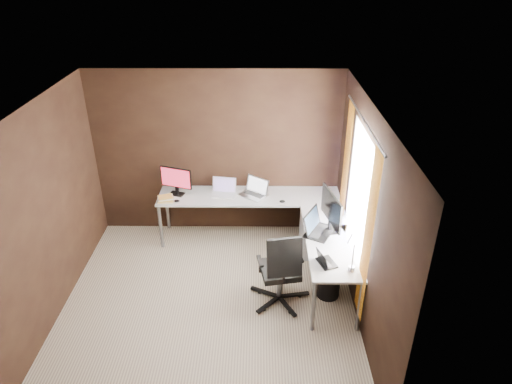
# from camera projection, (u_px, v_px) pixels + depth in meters

# --- Properties ---
(room) EXTENTS (3.60, 3.60, 2.50)m
(room) POSITION_uv_depth(u_px,v_px,m) (235.00, 214.00, 5.14)
(room) COLOR beige
(room) RESTS_ON ground
(desk) EXTENTS (2.65, 2.25, 0.73)m
(desk) POSITION_uv_depth(u_px,v_px,m) (275.00, 215.00, 6.27)
(desk) COLOR silver
(desk) RESTS_ON ground
(drawer_pedestal) EXTENTS (0.42, 0.50, 0.60)m
(drawer_pedestal) POSITION_uv_depth(u_px,v_px,m) (315.00, 234.00, 6.55)
(drawer_pedestal) COLOR silver
(drawer_pedestal) RESTS_ON ground
(monitor_left) EXTENTS (0.46, 0.21, 0.42)m
(monitor_left) POSITION_uv_depth(u_px,v_px,m) (176.00, 179.00, 6.59)
(monitor_left) COLOR black
(monitor_left) RESTS_ON desk
(monitor_right) EXTENTS (0.21, 0.64, 0.53)m
(monitor_right) POSITION_uv_depth(u_px,v_px,m) (331.00, 210.00, 5.71)
(monitor_right) COLOR black
(monitor_right) RESTS_ON desk
(laptop_white) EXTENTS (0.38, 0.30, 0.23)m
(laptop_white) POSITION_uv_depth(u_px,v_px,m) (224.00, 191.00, 6.68)
(laptop_white) COLOR silver
(laptop_white) RESTS_ON desk
(laptop_silver) EXTENTS (0.46, 0.44, 0.25)m
(laptop_silver) POSITION_uv_depth(u_px,v_px,m) (255.00, 191.00, 6.65)
(laptop_silver) COLOR silver
(laptop_silver) RESTS_ON desk
(laptop_black_big) EXTENTS (0.47, 0.52, 0.28)m
(laptop_black_big) POSITION_uv_depth(u_px,v_px,m) (317.00, 228.00, 5.78)
(laptop_black_big) COLOR black
(laptop_black_big) RESTS_ON desk
(laptop_black_small) EXTENTS (0.25, 0.29, 0.17)m
(laptop_black_small) POSITION_uv_depth(u_px,v_px,m) (325.00, 261.00, 5.21)
(laptop_black_small) COLOR black
(laptop_black_small) RESTS_ON desk
(book_stack) EXTENTS (0.25, 0.22, 0.07)m
(book_stack) POSITION_uv_depth(u_px,v_px,m) (165.00, 199.00, 6.50)
(book_stack) COLOR tan
(book_stack) RESTS_ON desk
(mouse_left) EXTENTS (0.09, 0.07, 0.03)m
(mouse_left) POSITION_uv_depth(u_px,v_px,m) (177.00, 201.00, 6.48)
(mouse_left) COLOR black
(mouse_left) RESTS_ON desk
(mouse_corner) EXTENTS (0.09, 0.06, 0.03)m
(mouse_corner) POSITION_uv_depth(u_px,v_px,m) (282.00, 201.00, 6.47)
(mouse_corner) COLOR black
(mouse_corner) RESTS_ON desk
(desk_lamp) EXTENTS (0.18, 0.21, 0.54)m
(desk_lamp) POSITION_uv_depth(u_px,v_px,m) (347.00, 242.00, 5.01)
(desk_lamp) COLOR slate
(desk_lamp) RESTS_ON desk
(office_chair) EXTENTS (0.59, 0.60, 1.05)m
(office_chair) POSITION_uv_depth(u_px,v_px,m) (280.00, 282.00, 5.59)
(office_chair) COLOR black
(office_chair) RESTS_ON ground
(wastebasket) EXTENTS (0.33, 0.33, 0.33)m
(wastebasket) POSITION_uv_depth(u_px,v_px,m) (328.00, 284.00, 5.77)
(wastebasket) COLOR black
(wastebasket) RESTS_ON ground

